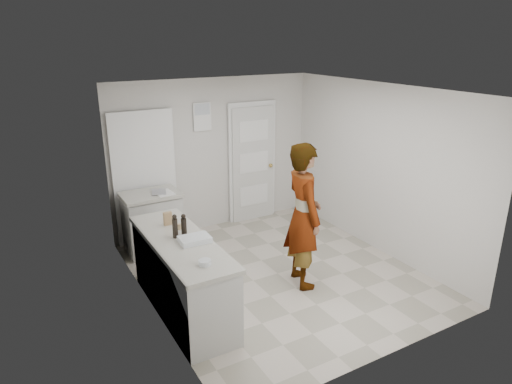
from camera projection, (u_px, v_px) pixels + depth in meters
ground at (278, 273)px, 6.31m from camera, size 4.00×4.00×0.00m
room_shell at (206, 170)px, 7.50m from camera, size 4.00×4.00×4.00m
main_counter at (183, 279)px, 5.33m from camera, size 0.64×1.96×0.93m
side_counter at (153, 224)px, 6.86m from camera, size 0.84×0.61×0.93m
person at (303, 216)px, 5.79m from camera, size 0.59×0.78×1.90m
cake_mix_box at (168, 219)px, 5.56m from camera, size 0.10×0.05×0.17m
spice_jar at (179, 227)px, 5.44m from camera, size 0.05×0.05×0.07m
oil_cruet_a at (184, 225)px, 5.27m from camera, size 0.07×0.07×0.26m
oil_cruet_b at (175, 227)px, 5.19m from camera, size 0.06×0.06×0.29m
baking_dish at (195, 239)px, 5.12m from camera, size 0.35×0.26×0.06m
egg_bowl at (205, 262)px, 4.61m from camera, size 0.13×0.13×0.05m
papers at (164, 193)px, 6.70m from camera, size 0.26×0.32×0.01m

